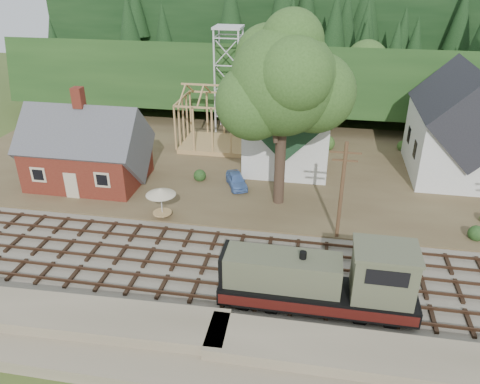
% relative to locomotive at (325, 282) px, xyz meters
% --- Properties ---
extents(ground, '(140.00, 140.00, 0.00)m').
position_rel_locomotive_xyz_m(ground, '(-6.13, 3.00, -2.08)').
color(ground, '#384C1E').
rests_on(ground, ground).
extents(embankment, '(64.00, 5.00, 1.60)m').
position_rel_locomotive_xyz_m(embankment, '(-6.13, -5.50, -2.08)').
color(embankment, '#7F7259').
rests_on(embankment, ground).
extents(railroad_bed, '(64.00, 11.00, 0.16)m').
position_rel_locomotive_xyz_m(railroad_bed, '(-6.13, 3.00, -2.00)').
color(railroad_bed, '#726B5B').
rests_on(railroad_bed, ground).
extents(village_flat, '(64.00, 26.00, 0.30)m').
position_rel_locomotive_xyz_m(village_flat, '(-6.13, 21.00, -1.93)').
color(village_flat, brown).
rests_on(village_flat, ground).
extents(hillside, '(70.00, 28.96, 12.74)m').
position_rel_locomotive_xyz_m(hillside, '(-6.13, 45.00, -2.08)').
color(hillside, '#1E3F19').
rests_on(hillside, ground).
extents(ridge, '(80.00, 20.00, 12.00)m').
position_rel_locomotive_xyz_m(ridge, '(-6.13, 61.00, -2.08)').
color(ridge, black).
rests_on(ridge, ground).
extents(depot, '(10.80, 7.41, 9.00)m').
position_rel_locomotive_xyz_m(depot, '(-22.13, 14.00, 1.14)').
color(depot, '#5E1D15').
rests_on(depot, village_flat).
extents(church, '(8.40, 15.17, 13.00)m').
position_rel_locomotive_xyz_m(church, '(-4.13, 22.68, 3.10)').
color(church, silver).
rests_on(church, village_flat).
extents(farmhouse, '(8.40, 10.80, 10.60)m').
position_rel_locomotive_xyz_m(farmhouse, '(11.87, 22.00, 2.79)').
color(farmhouse, silver).
rests_on(farmhouse, village_flat).
extents(timber_frame, '(8.20, 6.20, 6.99)m').
position_rel_locomotive_xyz_m(timber_frame, '(-12.13, 25.00, 1.19)').
color(timber_frame, tan).
rests_on(timber_frame, village_flat).
extents(lattice_tower, '(3.20, 3.20, 12.12)m').
position_rel_locomotive_xyz_m(lattice_tower, '(-12.13, 31.00, 7.96)').
color(lattice_tower, silver).
rests_on(lattice_tower, village_flat).
extents(big_tree, '(10.90, 8.40, 14.70)m').
position_rel_locomotive_xyz_m(big_tree, '(-3.96, 13.08, 8.14)').
color(big_tree, '#38281E').
rests_on(big_tree, village_flat).
extents(telegraph_pole_near, '(2.20, 0.28, 8.00)m').
position_rel_locomotive_xyz_m(telegraph_pole_near, '(0.87, 8.20, 2.17)').
color(telegraph_pole_near, '#4C331E').
rests_on(telegraph_pole_near, ground).
extents(locomotive, '(11.64, 2.91, 4.67)m').
position_rel_locomotive_xyz_m(locomotive, '(0.00, 0.00, 0.00)').
color(locomotive, black).
rests_on(locomotive, railroad_bed).
extents(car_blue, '(2.88, 4.05, 1.28)m').
position_rel_locomotive_xyz_m(car_blue, '(-8.28, 15.32, -1.13)').
color(car_blue, '#5D86C9').
rests_on(car_blue, village_flat).
extents(car_green, '(3.69, 2.24, 1.15)m').
position_rel_locomotive_xyz_m(car_green, '(-22.79, 13.74, -1.20)').
color(car_green, gray).
rests_on(car_green, village_flat).
extents(patio_set, '(2.42, 2.42, 2.69)m').
position_rel_locomotive_xyz_m(patio_set, '(-13.17, 8.50, 0.51)').
color(patio_set, silver).
rests_on(patio_set, village_flat).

